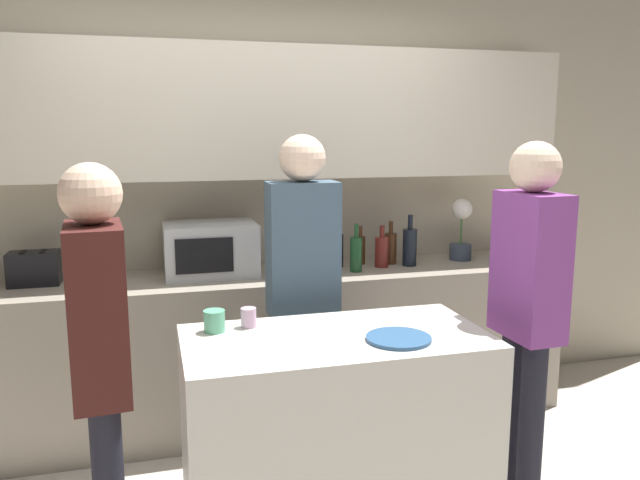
{
  "coord_description": "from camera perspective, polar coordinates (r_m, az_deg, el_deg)",
  "views": [
    {
      "loc": [
        -0.62,
        -2.1,
        1.72
      ],
      "look_at": [
        0.08,
        0.46,
        1.26
      ],
      "focal_mm": 35.0,
      "sensor_mm": 36.0,
      "label": 1
    }
  ],
  "objects": [
    {
      "name": "back_wall",
      "position": [
        3.82,
        -5.87,
        7.12
      ],
      "size": [
        6.4,
        0.4,
        2.7
      ],
      "color": "#B2A893",
      "rests_on": "ground_plane"
    },
    {
      "name": "back_counter",
      "position": [
        3.77,
        -4.89,
        -9.8
      ],
      "size": [
        3.6,
        0.62,
        0.9
      ],
      "color": "gray",
      "rests_on": "ground_plane"
    },
    {
      "name": "kitchen_island",
      "position": [
        2.73,
        1.45,
        -17.75
      ],
      "size": [
        1.23,
        0.64,
        0.91
      ],
      "color": "beige",
      "rests_on": "ground_plane"
    },
    {
      "name": "microwave",
      "position": [
        3.63,
        -9.99,
        -0.8
      ],
      "size": [
        0.52,
        0.39,
        0.3
      ],
      "color": "#B7BABC",
      "rests_on": "back_counter"
    },
    {
      "name": "toaster",
      "position": [
        3.69,
        -24.67,
        -2.37
      ],
      "size": [
        0.26,
        0.16,
        0.18
      ],
      "color": "black",
      "rests_on": "back_counter"
    },
    {
      "name": "potted_plant",
      "position": [
        4.08,
        12.78,
        0.96
      ],
      "size": [
        0.14,
        0.14,
        0.4
      ],
      "color": "#333D4C",
      "rests_on": "back_counter"
    },
    {
      "name": "bottle_0",
      "position": [
        3.78,
        1.56,
        -0.89
      ],
      "size": [
        0.08,
        0.08,
        0.28
      ],
      "color": "black",
      "rests_on": "back_counter"
    },
    {
      "name": "bottle_1",
      "position": [
        3.67,
        3.32,
        -1.23
      ],
      "size": [
        0.07,
        0.07,
        0.28
      ],
      "color": "#194723",
      "rests_on": "back_counter"
    },
    {
      "name": "bottle_2",
      "position": [
        3.88,
        3.71,
        -0.86
      ],
      "size": [
        0.06,
        0.06,
        0.24
      ],
      "color": "#472814",
      "rests_on": "back_counter"
    },
    {
      "name": "bottle_3",
      "position": [
        3.81,
        5.67,
        -1.02
      ],
      "size": [
        0.08,
        0.08,
        0.25
      ],
      "color": "maroon",
      "rests_on": "back_counter"
    },
    {
      "name": "bottle_4",
      "position": [
        3.9,
        6.47,
        -0.69
      ],
      "size": [
        0.08,
        0.08,
        0.27
      ],
      "color": "#472814",
      "rests_on": "back_counter"
    },
    {
      "name": "bottle_5",
      "position": [
        3.86,
        8.2,
        -0.57
      ],
      "size": [
        0.09,
        0.09,
        0.32
      ],
      "color": "black",
      "rests_on": "back_counter"
    },
    {
      "name": "plate_on_island",
      "position": [
        2.51,
        7.2,
        -8.91
      ],
      "size": [
        0.26,
        0.26,
        0.01
      ],
      "color": "#2D5684",
      "rests_on": "kitchen_island"
    },
    {
      "name": "cup_0",
      "position": [
        2.62,
        -9.64,
        -7.32
      ],
      "size": [
        0.09,
        0.09,
        0.09
      ],
      "color": "#5BB98C",
      "rests_on": "kitchen_island"
    },
    {
      "name": "cup_1",
      "position": [
        2.66,
        -6.55,
        -7.06
      ],
      "size": [
        0.07,
        0.07,
        0.08
      ],
      "color": "#CAA2C3",
      "rests_on": "kitchen_island"
    },
    {
      "name": "person_left",
      "position": [
        3.06,
        -1.58,
        -3.31
      ],
      "size": [
        0.34,
        0.22,
        1.71
      ],
      "rotation": [
        0.0,
        0.0,
        -3.15
      ],
      "color": "black",
      "rests_on": "ground_plane"
    },
    {
      "name": "person_center",
      "position": [
        2.37,
        -19.45,
        -9.39
      ],
      "size": [
        0.22,
        0.35,
        1.62
      ],
      "rotation": [
        0.0,
        0.0,
        -1.49
      ],
      "color": "black",
      "rests_on": "ground_plane"
    },
    {
      "name": "person_right",
      "position": [
        2.93,
        18.47,
        -4.82
      ],
      "size": [
        0.22,
        0.35,
        1.68
      ],
      "rotation": [
        0.0,
        0.0,
        -4.68
      ],
      "color": "black",
      "rests_on": "ground_plane"
    }
  ]
}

